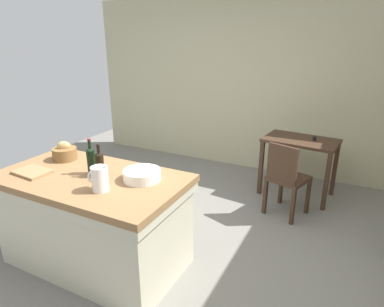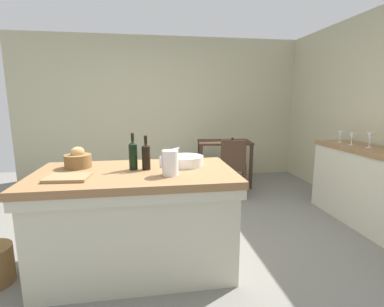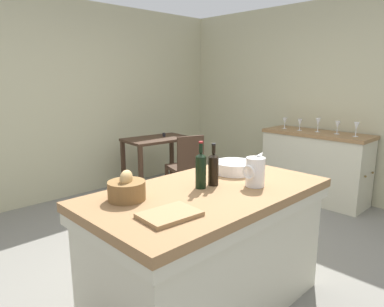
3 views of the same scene
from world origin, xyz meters
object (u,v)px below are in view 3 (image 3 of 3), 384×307
at_px(wash_bowl, 234,167).
at_px(cutting_board, 169,215).
at_px(wine_glass_far_left, 356,127).
at_px(wine_bottle_dark, 213,168).
at_px(wine_glass_far_right, 285,121).
at_px(pitcher, 255,171).
at_px(island_table, 208,245).
at_px(wine_bottle_amber, 201,169).
at_px(wine_glass_left, 338,125).
at_px(wine_glass_right, 300,123).
at_px(writing_desk, 157,147).
at_px(wine_glass_middle, 318,122).
at_px(bread_basket, 127,189).
at_px(wooden_chair, 187,166).
at_px(side_cabinet, 315,166).

xyz_separation_m(wash_bowl, cutting_board, (-0.94, -0.32, -0.03)).
bearing_deg(wine_glass_far_left, wine_bottle_dark, -179.29).
bearing_deg(wine_glass_far_right, pitcher, -153.08).
xyz_separation_m(cutting_board, wine_glass_far_left, (3.15, 0.25, 0.14)).
relative_size(island_table, wine_bottle_amber, 5.21).
xyz_separation_m(wine_glass_left, wine_glass_right, (-0.06, 0.48, -0.01)).
bearing_deg(wine_glass_right, writing_desk, 129.15).
xyz_separation_m(wine_glass_far_left, wine_glass_far_right, (-0.02, 0.95, -0.02)).
bearing_deg(wine_bottle_dark, wine_glass_middle, 11.39).
xyz_separation_m(writing_desk, cutting_board, (-1.89, -2.47, 0.24)).
relative_size(writing_desk, bread_basket, 4.17).
xyz_separation_m(wooden_chair, bread_basket, (-1.87, -1.45, 0.46)).
bearing_deg(pitcher, wine_bottle_amber, 142.31).
bearing_deg(wine_glass_left, island_table, -173.44).
distance_m(side_cabinet, wine_glass_left, 0.62).
bearing_deg(side_cabinet, bread_basket, -173.71).
bearing_deg(wooden_chair, cutting_board, -135.42).
relative_size(side_cabinet, wine_glass_middle, 7.59).
distance_m(wine_glass_left, wine_glass_middle, 0.25).
relative_size(writing_desk, wine_glass_far_left, 5.48).
xyz_separation_m(wine_glass_middle, wine_glass_right, (-0.05, 0.23, -0.02)).
distance_m(wooden_chair, wine_glass_right, 1.62).
distance_m(island_table, wooden_chair, 2.15).
xyz_separation_m(bread_basket, wine_glass_middle, (3.18, 0.35, 0.09)).
distance_m(wine_bottle_dark, wine_glass_far_left, 2.57).
height_order(island_table, wine_glass_far_left, wine_glass_far_left).
bearing_deg(wine_glass_middle, wine_glass_right, 103.44).
bearing_deg(wine_glass_far_left, wooden_chair, 129.11).
distance_m(wooden_chair, wine_glass_far_left, 2.12).
relative_size(writing_desk, wine_glass_left, 5.87).
xyz_separation_m(wine_glass_far_left, wine_glass_middle, (0.02, 0.49, 0.00)).
distance_m(bread_basket, wine_bottle_dark, 0.62).
xyz_separation_m(wooden_chair, wine_glass_middle, (1.31, -1.10, 0.55)).
bearing_deg(wine_glass_right, wine_glass_far_right, 85.64).
xyz_separation_m(wine_bottle_dark, wine_glass_far_left, (2.57, 0.03, 0.04)).
height_order(wooden_chair, wine_glass_left, wine_glass_left).
relative_size(pitcher, wine_bottle_amber, 0.76).
bearing_deg(wine_glass_far_right, island_table, -158.79).
height_order(wash_bowl, wine_bottle_dark, wine_bottle_dark).
distance_m(island_table, wine_bottle_amber, 0.54).
bearing_deg(wooden_chair, wine_bottle_amber, -130.82).
distance_m(wine_bottle_dark, wine_glass_far_right, 2.73).
bearing_deg(island_table, wine_glass_right, 16.70).
height_order(side_cabinet, wooden_chair, side_cabinet).
bearing_deg(wine_bottle_dark, wine_glass_left, 5.93).
relative_size(writing_desk, wine_glass_middle, 5.27).
height_order(cutting_board, wine_glass_left, wine_glass_left).
height_order(wooden_chair, wine_glass_middle, wine_glass_middle).
distance_m(wash_bowl, wine_glass_left, 2.24).
height_order(wooden_chair, cutting_board, cutting_board).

